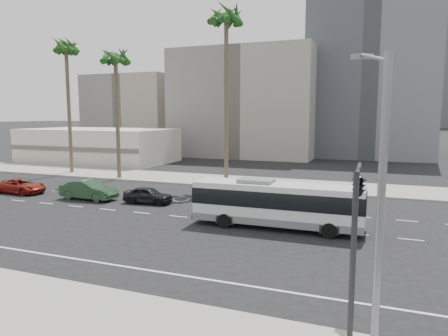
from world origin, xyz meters
The scene contains 17 objects.
ground centered at (0.00, 0.00, 0.00)m, with size 700.00×700.00×0.00m, color black.
sidewalk_north centered at (0.00, 15.50, 0.07)m, with size 120.00×7.00×0.15m, color gray.
sidewalk_south centered at (0.00, -15.50, 0.07)m, with size 120.00×7.00×0.15m, color gray.
commercial_low centered at (-30.00, 25.99, 2.50)m, with size 22.00×12.16×5.00m.
midrise_beige_west centered at (-12.00, 45.00, 9.00)m, with size 24.00×18.00×18.00m, color gray.
midrise_gray_center centered at (8.00, 52.00, 13.00)m, with size 20.00×20.00×26.00m, color #4E535A.
midrise_beige_far centered at (-38.00, 50.00, 7.50)m, with size 18.00×16.00×15.00m, color gray.
civic_tower centered at (-2.00, 250.00, 38.83)m, with size 42.00×42.00×129.00m.
city_bus centered at (4.17, -0.34, 1.61)m, with size 10.70×2.62×3.07m.
car_a centered at (-7.31, 3.02, 0.68)m, with size 3.99×1.60×1.36m, color black.
car_b centered at (-12.81, 2.57, 0.82)m, with size 5.00×1.74×1.65m, color #234127.
car_c centered at (-20.49, 2.61, 0.67)m, with size 4.83×2.23×1.34m, color maroon.
streetlight_corner centered at (10.13, -13.13, 5.22)m, with size 1.35×4.32×9.27m.
traffic_signal centered at (9.48, -10.03, 4.58)m, with size 2.51×3.30×5.49m.
palm_near centered at (-4.82, 14.32, 16.33)m, with size 5.36×5.36×18.03m.
palm_mid centered at (-17.09, 12.93, 12.96)m, with size 4.66×4.66×14.40m.
palm_far centered at (-25.12, 14.52, 14.70)m, with size 4.70×4.70×16.18m.
Camera 1 is at (10.18, -25.19, 7.15)m, focal length 32.92 mm.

